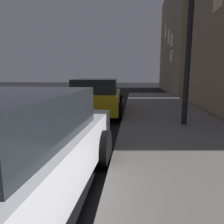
# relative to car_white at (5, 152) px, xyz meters

# --- Properties ---
(car_white) EXTENTS (2.26, 4.37, 1.43)m
(car_white) POSITION_rel_car_white_xyz_m (0.00, 0.00, 0.00)
(car_white) COLOR silver
(car_white) RESTS_ON ground
(car_yellow_cab) EXTENTS (2.29, 4.13, 1.43)m
(car_yellow_cab) POSITION_rel_car_white_xyz_m (0.00, 6.23, -0.00)
(car_yellow_cab) COLOR gold
(car_yellow_cab) RESTS_ON ground
(street_lamp) EXTENTS (0.44, 0.44, 4.85)m
(street_lamp) POSITION_rel_car_white_xyz_m (3.03, 4.09, 2.69)
(street_lamp) COLOR black
(street_lamp) RESTS_ON sidewalk
(building_far) EXTENTS (8.37, 10.94, 9.01)m
(building_far) POSITION_rel_car_white_xyz_m (8.63, 17.69, 3.79)
(building_far) COLOR #998466
(building_far) RESTS_ON ground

